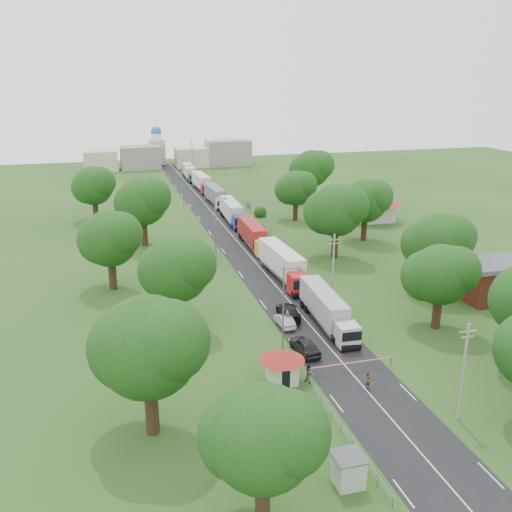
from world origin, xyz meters
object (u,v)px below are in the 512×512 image
object	(u,v)px
boom_barrier	(338,366)
pedestrian_near	(368,382)
truck_0	(326,309)
info_sign	(249,209)
guard_booth	(282,362)
car_lane_mid	(284,321)
car_lane_front	(305,346)

from	to	relation	value
boom_barrier	pedestrian_near	xyz separation A→B (m)	(1.56, -3.50, -0.07)
truck_0	pedestrian_near	bearing A→B (deg)	-96.47
info_sign	pedestrian_near	world-z (taller)	info_sign
info_sign	truck_0	size ratio (longest dim) A/B	0.29
truck_0	info_sign	bearing A→B (deg)	86.09
pedestrian_near	boom_barrier	bearing A→B (deg)	69.96
guard_booth	car_lane_mid	distance (m)	12.80
boom_barrier	info_sign	bearing A→B (deg)	83.76
car_lane_mid	guard_booth	bearing A→B (deg)	67.22
boom_barrier	truck_0	size ratio (longest dim) A/B	0.65
boom_barrier	truck_0	distance (m)	11.59
guard_booth	pedestrian_near	xyz separation A→B (m)	(7.40, -3.50, -1.34)
info_sign	car_lane_mid	world-z (taller)	info_sign
truck_0	pedestrian_near	xyz separation A→B (m)	(-1.65, -14.58, -1.26)
boom_barrier	truck_0	xyz separation A→B (m)	(3.21, 11.08, 1.19)
guard_booth	car_lane_mid	size ratio (longest dim) A/B	1.09
guard_booth	pedestrian_near	bearing A→B (deg)	-25.30
boom_barrier	info_sign	size ratio (longest dim) A/B	2.25
guard_booth	truck_0	xyz separation A→B (m)	(9.05, 11.08, -0.09)
guard_booth	car_lane_front	size ratio (longest dim) A/B	0.90
truck_0	car_lane_mid	xyz separation A→B (m)	(-4.85, 0.92, -1.41)
boom_barrier	car_lane_mid	size ratio (longest dim) A/B	2.28
truck_0	boom_barrier	bearing A→B (deg)	-106.17
car_lane_mid	car_lane_front	bearing A→B (deg)	86.50
car_lane_mid	pedestrian_near	world-z (taller)	pedestrian_near
info_sign	car_lane_mid	bearing A→B (deg)	-99.69
guard_booth	info_sign	xyz separation A→B (m)	(12.40, 60.00, 0.84)
car_lane_front	boom_barrier	bearing A→B (deg)	104.12
boom_barrier	truck_0	world-z (taller)	truck_0
info_sign	guard_booth	bearing A→B (deg)	-101.68
boom_barrier	car_lane_front	bearing A→B (deg)	108.19
info_sign	truck_0	xyz separation A→B (m)	(-3.35, -48.92, -0.92)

